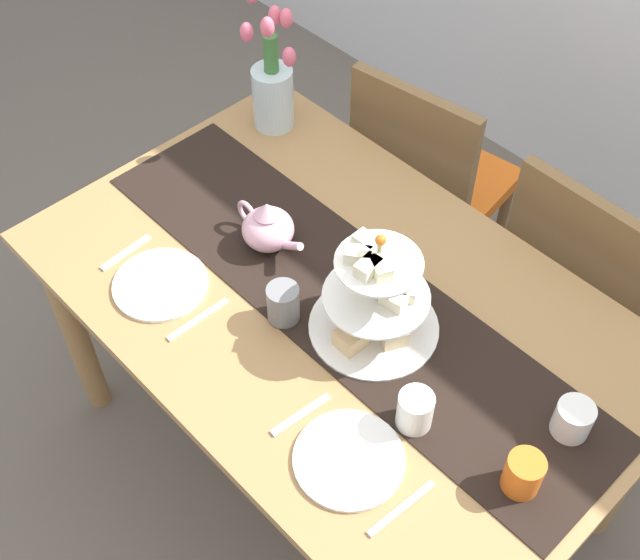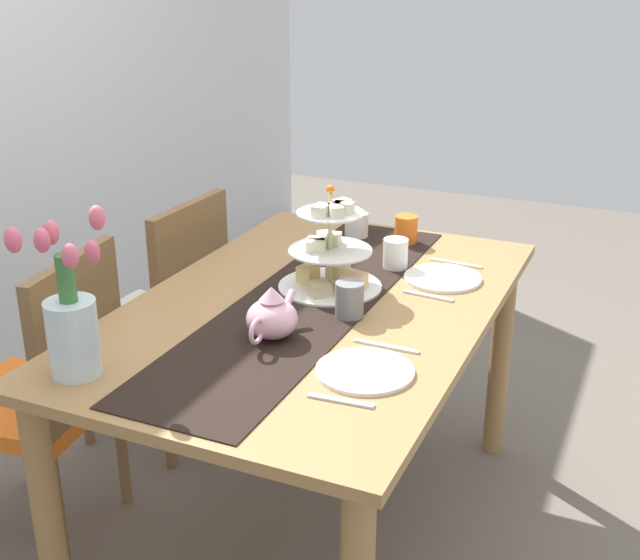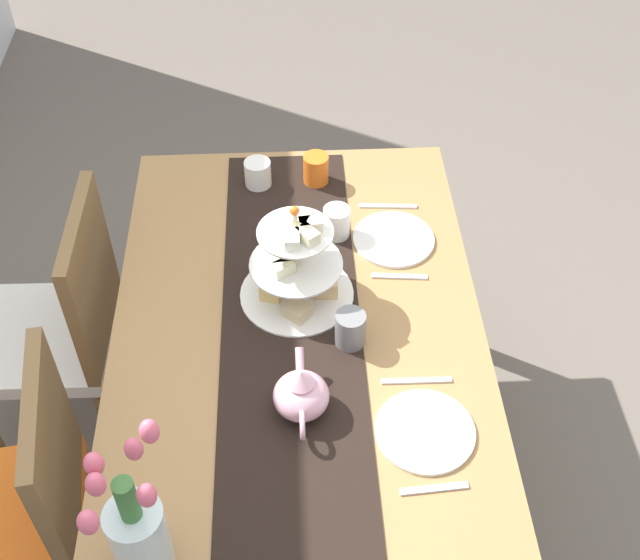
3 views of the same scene
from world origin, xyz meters
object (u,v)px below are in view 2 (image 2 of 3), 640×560
object	(u,v)px
fork_left	(341,401)
mug_grey	(349,299)
knife_right	(456,263)
knife_left	(386,346)
tulip_vase	(71,321)
mug_white_text	(395,254)
cream_jug	(357,225)
fork_right	(428,296)
chair_right	(166,311)
dinner_plate_right	(443,278)
teapot	(272,317)
dinner_plate_left	(365,371)
tiered_cake_stand	(330,256)
dining_table	(313,340)
mug_orange	(406,230)
chair_left	(49,387)

from	to	relation	value
fork_left	mug_grey	size ratio (longest dim) A/B	1.58
knife_right	knife_left	bearing A→B (deg)	180.00
tulip_vase	knife_left	xyz separation A→B (m)	(0.42, -0.60, -0.13)
mug_white_text	knife_left	bearing A→B (deg)	-163.10
cream_jug	fork_right	world-z (taller)	cream_jug
chair_right	fork_left	size ratio (longest dim) A/B	6.07
knife_left	mug_white_text	xyz separation A→B (m)	(0.53, 0.16, 0.04)
dinner_plate_right	mug_grey	size ratio (longest dim) A/B	2.42
cream_jug	knife_left	xyz separation A→B (m)	(-0.76, -0.38, -0.04)
fork_left	fork_right	xyz separation A→B (m)	(0.64, 0.00, 0.00)
teapot	knife_right	bearing A→B (deg)	-21.40
chair_right	fork_left	xyz separation A→B (m)	(-0.76, -0.98, 0.27)
dinner_plate_left	mug_white_text	world-z (taller)	mug_white_text
tiered_cake_stand	fork_right	size ratio (longest dim) A/B	2.03
dining_table	mug_white_text	bearing A→B (deg)	-18.85
cream_jug	knife_right	distance (m)	0.40
teapot	mug_orange	bearing A→B (deg)	-4.90
tiered_cake_stand	dining_table	bearing A→B (deg)	179.28
dinner_plate_left	dinner_plate_right	bearing A→B (deg)	0.00
knife_left	fork_right	size ratio (longest dim) A/B	1.13
chair_left	cream_jug	world-z (taller)	chair_left
fork_left	mug_white_text	xyz separation A→B (m)	(0.82, 0.16, 0.04)
tiered_cake_stand	knife_right	bearing A→B (deg)	-38.68
teapot	mug_grey	xyz separation A→B (m)	(0.20, -0.13, -0.01)
fork_right	mug_white_text	bearing A→B (deg)	42.35
chair_right	tulip_vase	bearing A→B (deg)	-157.04
tiered_cake_stand	mug_white_text	xyz separation A→B (m)	(0.23, -0.12, -0.05)
chair_left	fork_right	world-z (taller)	chair_left
chair_right	knife_left	size ratio (longest dim) A/B	5.35
mug_grey	tiered_cake_stand	bearing A→B (deg)	37.38
chair_right	tiered_cake_stand	xyz separation A→B (m)	(-0.17, -0.70, 0.37)
tiered_cake_stand	dinner_plate_right	size ratio (longest dim) A/B	1.32
dining_table	chair_left	xyz separation A→B (m)	(-0.31, 0.70, -0.15)
cream_jug	mug_orange	world-z (taller)	mug_orange
cream_jug	knife_right	world-z (taller)	cream_jug
dining_table	mug_white_text	xyz separation A→B (m)	(0.35, -0.12, 0.16)
cream_jug	dinner_plate_right	world-z (taller)	cream_jug
knife_left	chair_left	bearing A→B (deg)	97.62
chair_left	fork_right	bearing A→B (deg)	-63.80
dining_table	fork_right	size ratio (longest dim) A/B	9.93
chair_left	tiered_cake_stand	world-z (taller)	tiered_cake_stand
mug_grey	mug_orange	bearing A→B (deg)	4.99
cream_jug	fork_right	distance (m)	0.56
chair_left	teapot	size ratio (longest dim) A/B	3.82
dining_table	dinner_plate_right	distance (m)	0.44
fork_right	chair_left	bearing A→B (deg)	116.20
chair_right	cream_jug	distance (m)	0.73
dining_table	fork_right	bearing A→B (deg)	-58.36
tulip_vase	mug_white_text	world-z (taller)	tulip_vase
knife_right	teapot	bearing A→B (deg)	158.60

